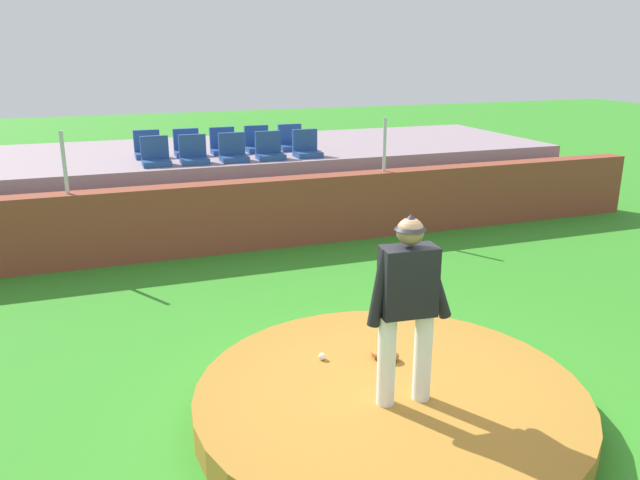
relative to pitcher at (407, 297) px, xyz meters
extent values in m
plane|color=#318623|center=(-0.01, 0.23, -1.29)|extent=(60.00, 60.00, 0.00)
cylinder|color=#9F6C27|center=(-0.01, 0.23, -1.15)|extent=(3.67, 3.67, 0.28)
cylinder|color=white|center=(-0.17, 0.02, -0.59)|extent=(0.16, 0.16, 0.85)
cylinder|color=white|center=(0.17, -0.02, -0.59)|extent=(0.16, 0.16, 0.85)
cube|color=black|center=(0.00, 0.00, 0.14)|extent=(0.50, 0.30, 0.61)
cylinder|color=black|center=(-0.25, 0.02, 0.11)|extent=(0.22, 0.13, 0.69)
cylinder|color=black|center=(0.25, -0.02, 0.11)|extent=(0.34, 0.14, 0.68)
sphere|color=#8C6647|center=(0.00, 0.00, 0.59)|extent=(0.23, 0.23, 0.23)
cone|color=black|center=(0.00, 0.00, 0.67)|extent=(0.29, 0.29, 0.13)
sphere|color=white|center=(-0.42, 0.99, -0.97)|extent=(0.07, 0.07, 0.07)
ellipsoid|color=brown|center=(0.19, 0.77, -0.96)|extent=(0.35, 0.36, 0.11)
cube|color=brown|center=(-0.01, 5.77, -0.69)|extent=(15.85, 0.40, 1.19)
cylinder|color=silver|center=(-2.84, 5.77, 0.38)|extent=(0.06, 0.06, 0.96)
cylinder|color=silver|center=(2.52, 5.77, 0.38)|extent=(0.06, 0.06, 0.96)
cube|color=gray|center=(-0.01, 8.33, -0.61)|extent=(13.77, 4.06, 1.36)
cube|color=navy|center=(-1.39, 6.77, 0.12)|extent=(0.48, 0.44, 0.10)
cube|color=navy|center=(-1.39, 6.95, 0.37)|extent=(0.48, 0.08, 0.40)
cube|color=navy|center=(-0.73, 6.74, 0.12)|extent=(0.48, 0.44, 0.10)
cube|color=navy|center=(-0.73, 6.92, 0.37)|extent=(0.48, 0.08, 0.40)
cube|color=navy|center=(-0.01, 6.75, 0.12)|extent=(0.48, 0.44, 0.10)
cube|color=navy|center=(-0.01, 6.93, 0.37)|extent=(0.48, 0.08, 0.40)
cube|color=navy|center=(0.67, 6.73, 0.12)|extent=(0.48, 0.44, 0.10)
cube|color=navy|center=(0.67, 6.91, 0.37)|extent=(0.48, 0.08, 0.40)
cube|color=navy|center=(1.40, 6.76, 0.12)|extent=(0.48, 0.44, 0.10)
cube|color=navy|center=(1.40, 6.94, 0.37)|extent=(0.48, 0.08, 0.40)
cube|color=navy|center=(-1.44, 7.67, 0.12)|extent=(0.48, 0.44, 0.10)
cube|color=navy|center=(-1.44, 7.85, 0.37)|extent=(0.48, 0.08, 0.40)
cube|color=navy|center=(-0.71, 7.63, 0.12)|extent=(0.48, 0.44, 0.10)
cube|color=navy|center=(-0.71, 7.81, 0.37)|extent=(0.48, 0.08, 0.40)
cube|color=navy|center=(-0.01, 7.63, 0.12)|extent=(0.48, 0.44, 0.10)
cube|color=navy|center=(-0.01, 7.81, 0.37)|extent=(0.48, 0.08, 0.40)
cube|color=navy|center=(0.68, 7.67, 0.12)|extent=(0.48, 0.44, 0.10)
cube|color=navy|center=(0.68, 7.85, 0.37)|extent=(0.48, 0.08, 0.40)
cube|color=navy|center=(1.38, 7.66, 0.12)|extent=(0.48, 0.44, 0.10)
cube|color=navy|center=(1.38, 7.84, 0.37)|extent=(0.48, 0.08, 0.40)
camera|label=1|loc=(-2.42, -4.48, 2.05)|focal=35.46mm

